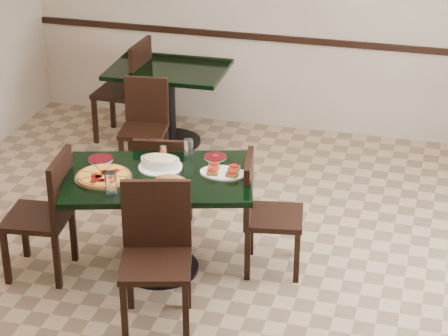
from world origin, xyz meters
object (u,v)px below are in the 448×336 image
(chair_right, at_px, (263,208))
(bruschetta_platter, at_px, (223,171))
(chair_near, at_px, (156,247))
(back_chair_near, at_px, (145,121))
(main_table, at_px, (158,199))
(chair_left, at_px, (48,209))
(back_table, at_px, (169,91))
(lasagna_casserole, at_px, (160,162))
(bread_basket, at_px, (171,182))
(pepperoni_pizza, at_px, (103,176))
(chair_far, at_px, (163,180))
(back_chair_left, at_px, (130,85))

(chair_right, distance_m, bruschetta_platter, 0.40)
(chair_near, xyz_separation_m, chair_right, (0.52, 0.77, -0.05))
(chair_near, bearing_deg, back_chair_near, 96.16)
(main_table, xyz_separation_m, chair_near, (0.17, -0.55, -0.04))
(chair_near, distance_m, chair_left, 0.95)
(main_table, xyz_separation_m, chair_left, (-0.72, -0.24, -0.06))
(back_table, distance_m, lasagna_casserole, 2.13)
(main_table, relative_size, back_table, 1.34)
(back_chair_near, distance_m, bread_basket, 1.91)
(pepperoni_pizza, xyz_separation_m, lasagna_casserole, (0.32, 0.26, 0.03))
(chair_far, relative_size, chair_right, 0.96)
(back_table, height_order, pepperoni_pizza, pepperoni_pizza)
(main_table, bearing_deg, chair_left, -178.27)
(main_table, bearing_deg, bruschetta_platter, 2.03)
(back_table, height_order, chair_near, chair_near)
(main_table, bearing_deg, back_chair_left, 99.11)
(main_table, relative_size, chair_far, 1.74)
(back_table, height_order, bruschetta_platter, bruschetta_platter)
(bruschetta_platter, bearing_deg, pepperoni_pizza, -160.24)
(main_table, xyz_separation_m, lasagna_casserole, (-0.02, 0.12, 0.23))
(chair_far, distance_m, bruschetta_platter, 0.73)
(chair_right, height_order, chair_left, chair_left)
(back_chair_near, xyz_separation_m, back_chair_left, (-0.35, 0.58, 0.09))
(chair_right, relative_size, chair_left, 0.94)
(pepperoni_pizza, bearing_deg, lasagna_casserole, 39.26)
(chair_near, height_order, back_chair_left, back_chair_left)
(chair_right, height_order, bruschetta_platter, chair_right)
(main_table, relative_size, back_chair_left, 1.48)
(chair_left, distance_m, back_chair_near, 1.79)
(main_table, distance_m, bruschetta_platter, 0.49)
(main_table, xyz_separation_m, back_chair_near, (-0.67, 1.56, -0.11))
(chair_right, relative_size, pepperoni_pizza, 2.20)
(back_table, xyz_separation_m, chair_near, (0.81, -2.69, 0.01))
(chair_left, xyz_separation_m, back_chair_near, (0.06, 1.79, -0.06))
(main_table, bearing_deg, back_table, 90.28)
(back_table, relative_size, bread_basket, 4.82)
(chair_left, bearing_deg, back_table, 171.48)
(bruschetta_platter, bearing_deg, back_table, 117.69)
(bread_basket, distance_m, bruschetta_platter, 0.40)
(bruschetta_platter, bearing_deg, chair_right, 17.34)
(pepperoni_pizza, xyz_separation_m, bread_basket, (0.48, -0.00, 0.02))
(chair_near, distance_m, back_chair_left, 2.94)
(bread_basket, bearing_deg, chair_near, -80.83)
(chair_left, height_order, lasagna_casserole, chair_left)
(chair_right, xyz_separation_m, back_chair_left, (-1.71, 1.91, 0.07))
(back_chair_near, xyz_separation_m, bread_basket, (0.81, -1.70, 0.34))
(back_table, bearing_deg, chair_right, -56.64)
(back_chair_near, relative_size, pepperoni_pizza, 2.10)
(chair_right, height_order, pepperoni_pizza, chair_right)
(chair_left, bearing_deg, pepperoni_pizza, 97.84)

